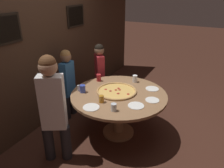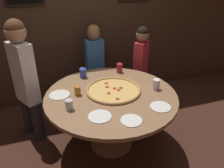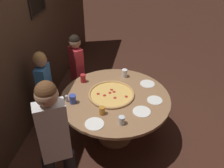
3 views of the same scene
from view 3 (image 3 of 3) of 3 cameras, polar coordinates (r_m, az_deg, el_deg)
The scene contains 17 objects.
ground_plane at distance 3.90m, azimuth 0.67°, elevation -11.74°, with size 24.00×24.00×0.00m, color #422319.
back_wall at distance 3.54m, azimuth -21.43°, elevation 6.75°, with size 6.40×0.08×2.60m.
dining_table at distance 3.49m, azimuth 0.74°, elevation -4.89°, with size 1.50×1.50×0.74m.
giant_pizza at distance 3.44m, azimuth -0.13°, elevation -2.31°, with size 0.64×0.64×0.03m.
drink_cup_by_shaker at distance 3.80m, azimuth 2.89°, elevation 2.48°, with size 0.08×0.08×0.12m, color white.
drink_cup_centre_back at distance 3.32m, azimuth -8.96°, elevation -3.42°, with size 0.09×0.09×0.12m, color #384CB7.
drink_cup_near_right at distance 3.71m, azimuth -6.63°, elevation 1.31°, with size 0.08×0.08×0.12m, color #B22328.
drink_cup_far_right at distance 2.98m, azimuth 2.20°, elevation -8.29°, with size 0.08×0.08×0.11m, color silver.
drink_cup_far_left at distance 3.11m, azimuth -2.29°, elevation -6.09°, with size 0.07×0.07×0.11m, color #BC7A23.
white_plate_near_front at distance 3.40m, azimuth 9.73°, elevation -3.67°, with size 0.20×0.20×0.01m, color white.
white_plate_beside_cup at distance 3.19m, azimuth 6.80°, elevation -6.27°, with size 0.23×0.23×0.01m, color white.
white_plate_far_back at distance 3.70m, azimuth 8.10°, elevation 0.04°, with size 0.21×0.21×0.01m, color white.
white_plate_right_side at distance 3.01m, azimuth -4.04°, elevation -9.08°, with size 0.23×0.23×0.01m, color white.
condiment_shaker at distance 3.35m, azimuth -10.33°, elevation -3.32°, with size 0.04×0.04×0.10m.
diner_side_left at distance 2.77m, azimuth -13.20°, elevation -11.07°, with size 0.31×0.40×1.54m.
diner_far_left at distance 3.74m, azimuth -15.11°, elevation -0.62°, with size 0.33×0.19×1.30m.
diner_side_right at distance 4.15m, azimuth -8.04°, elevation 3.98°, with size 0.31×0.31×1.29m.
Camera 3 is at (-2.67, -0.42, 2.81)m, focal length 40.00 mm.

